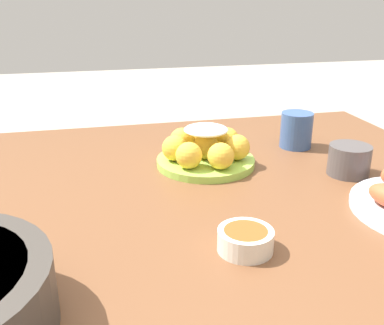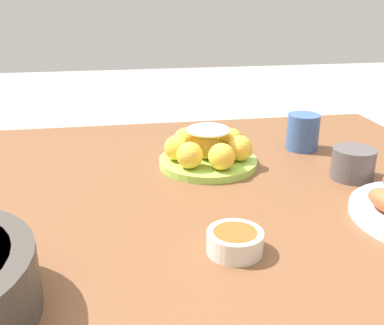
{
  "view_description": "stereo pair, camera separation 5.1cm",
  "coord_description": "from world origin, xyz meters",
  "px_view_note": "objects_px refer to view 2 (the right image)",
  "views": [
    {
      "loc": [
        0.14,
        0.75,
        1.11
      ],
      "look_at": [
        -0.05,
        -0.08,
        0.78
      ],
      "focal_mm": 42.0,
      "sensor_mm": 36.0,
      "label": 1
    },
    {
      "loc": [
        0.09,
        0.76,
        1.11
      ],
      "look_at": [
        -0.05,
        -0.08,
        0.78
      ],
      "focal_mm": 42.0,
      "sensor_mm": 36.0,
      "label": 2
    }
  ],
  "objects_px": {
    "dining_table": "(174,240)",
    "cup_near": "(303,132)",
    "sauce_bowl": "(235,241)",
    "cup_far": "(353,164)",
    "cake_plate": "(208,150)"
  },
  "relations": [
    {
      "from": "sauce_bowl",
      "to": "cup_far",
      "type": "relative_size",
      "value": 0.97
    },
    {
      "from": "cup_near",
      "to": "cup_far",
      "type": "relative_size",
      "value": 1.0
    },
    {
      "from": "cake_plate",
      "to": "cup_near",
      "type": "bearing_deg",
      "value": -164.84
    },
    {
      "from": "cake_plate",
      "to": "cup_far",
      "type": "distance_m",
      "value": 0.31
    },
    {
      "from": "dining_table",
      "to": "cup_near",
      "type": "bearing_deg",
      "value": -146.82
    },
    {
      "from": "cup_near",
      "to": "sauce_bowl",
      "type": "bearing_deg",
      "value": 56.4
    },
    {
      "from": "cup_far",
      "to": "cup_near",
      "type": "bearing_deg",
      "value": -80.91
    },
    {
      "from": "cake_plate",
      "to": "cup_far",
      "type": "height_order",
      "value": "cake_plate"
    },
    {
      "from": "cake_plate",
      "to": "cup_near",
      "type": "height_order",
      "value": "cake_plate"
    },
    {
      "from": "dining_table",
      "to": "cup_far",
      "type": "height_order",
      "value": "cup_far"
    },
    {
      "from": "cake_plate",
      "to": "sauce_bowl",
      "type": "bearing_deg",
      "value": 84.91
    },
    {
      "from": "dining_table",
      "to": "cup_far",
      "type": "relative_size",
      "value": 15.1
    },
    {
      "from": "sauce_bowl",
      "to": "cup_far",
      "type": "bearing_deg",
      "value": -143.26
    },
    {
      "from": "sauce_bowl",
      "to": "cake_plate",
      "type": "bearing_deg",
      "value": -95.09
    },
    {
      "from": "dining_table",
      "to": "sauce_bowl",
      "type": "bearing_deg",
      "value": 108.98
    }
  ]
}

